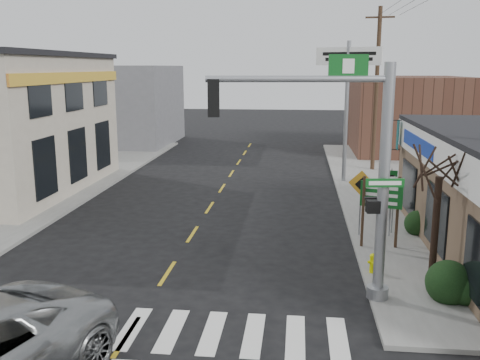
# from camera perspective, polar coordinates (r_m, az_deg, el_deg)

# --- Properties ---
(ground) EXTENTS (140.00, 140.00, 0.00)m
(ground) POSITION_cam_1_polar(r_m,az_deg,el_deg) (13.54, -11.98, -16.00)
(ground) COLOR black
(ground) RESTS_ON ground
(sidewalk_right) EXTENTS (6.00, 38.00, 0.13)m
(sidewalk_right) POSITION_cam_1_polar(r_m,az_deg,el_deg) (25.60, 17.44, -2.67)
(sidewalk_right) COLOR slate
(sidewalk_right) RESTS_ON ground
(sidewalk_left) EXTENTS (6.00, 38.00, 0.13)m
(sidewalk_left) POSITION_cam_1_polar(r_m,az_deg,el_deg) (28.25, -21.24, -1.60)
(sidewalk_left) COLOR slate
(sidewalk_left) RESTS_ON ground
(center_line) EXTENTS (0.12, 56.00, 0.01)m
(center_line) POSITION_cam_1_polar(r_m,az_deg,el_deg) (20.69, -5.09, -5.76)
(center_line) COLOR gold
(center_line) RESTS_ON ground
(crosswalk) EXTENTS (11.00, 2.20, 0.01)m
(crosswalk) POSITION_cam_1_polar(r_m,az_deg,el_deg) (13.87, -11.45, -15.23)
(crosswalk) COLOR silver
(crosswalk) RESTS_ON ground
(bldg_distant_right) EXTENTS (8.00, 10.00, 5.60)m
(bldg_distant_right) POSITION_cam_1_polar(r_m,az_deg,el_deg) (42.23, 17.34, 6.68)
(bldg_distant_right) COLOR #513225
(bldg_distant_right) RESTS_ON ground
(bldg_distant_left) EXTENTS (9.00, 10.00, 6.40)m
(bldg_distant_left) POSITION_cam_1_polar(r_m,az_deg,el_deg) (45.93, -12.88, 7.81)
(bldg_distant_left) COLOR slate
(bldg_distant_left) RESTS_ON ground
(traffic_signal_pole) EXTENTS (5.11, 0.39, 6.47)m
(traffic_signal_pole) POSITION_cam_1_polar(r_m,az_deg,el_deg) (14.19, 12.14, 2.33)
(traffic_signal_pole) COLOR gray
(traffic_signal_pole) RESTS_ON sidewalk_right
(guide_sign) EXTENTS (1.43, 0.13, 2.50)m
(guide_sign) POSITION_cam_1_polar(r_m,az_deg,el_deg) (18.97, 14.79, -2.23)
(guide_sign) COLOR #412D1E
(guide_sign) RESTS_ON sidewalk_right
(fire_hydrant) EXTENTS (0.19, 0.19, 0.61)m
(fire_hydrant) POSITION_cam_1_polar(r_m,az_deg,el_deg) (16.95, 13.96, -8.51)
(fire_hydrant) COLOR #CDD700
(fire_hydrant) RESTS_ON sidewalk_right
(ped_crossing_sign) EXTENTS (0.96, 0.07, 2.47)m
(ped_crossing_sign) POSITION_cam_1_polar(r_m,az_deg,el_deg) (20.13, 12.78, -1.11)
(ped_crossing_sign) COLOR gray
(ped_crossing_sign) RESTS_ON sidewalk_right
(lamp_post) EXTENTS (0.64, 0.50, 4.90)m
(lamp_post) POSITION_cam_1_polar(r_m,az_deg,el_deg) (24.21, 15.39, 3.67)
(lamp_post) COLOR black
(lamp_post) RESTS_ON sidewalk_right
(dance_center_sign) EXTENTS (3.54, 0.22, 7.52)m
(dance_center_sign) POSITION_cam_1_polar(r_m,az_deg,el_deg) (29.45, 11.41, 10.63)
(dance_center_sign) COLOR gray
(dance_center_sign) RESTS_ON sidewalk_right
(bare_tree) EXTENTS (2.39, 2.39, 4.78)m
(bare_tree) POSITION_cam_1_polar(r_m,az_deg,el_deg) (15.65, 20.64, 2.38)
(bare_tree) COLOR black
(bare_tree) RESTS_ON sidewalk_right
(shrub_front) EXTENTS (1.23, 1.23, 0.92)m
(shrub_front) POSITION_cam_1_polar(r_m,az_deg,el_deg) (15.70, 21.36, -10.18)
(shrub_front) COLOR #173213
(shrub_front) RESTS_ON sidewalk_right
(shrub_back) EXTENTS (1.00, 1.00, 0.75)m
(shrub_back) POSITION_cam_1_polar(r_m,az_deg,el_deg) (21.29, 18.43, -4.44)
(shrub_back) COLOR black
(shrub_back) RESTS_ON sidewalk_right
(utility_pole_far) EXTENTS (1.67, 0.25, 9.62)m
(utility_pole_far) POSITION_cam_1_polar(r_m,az_deg,el_deg) (33.36, 14.34, 9.49)
(utility_pole_far) COLOR #422A1B
(utility_pole_far) RESTS_ON sidewalk_right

